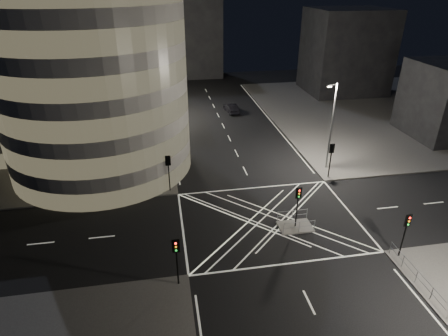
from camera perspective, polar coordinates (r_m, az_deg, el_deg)
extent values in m
plane|color=black|center=(35.27, 6.87, -7.87)|extent=(120.00, 120.00, 0.00)
cube|color=#4F4D4A|center=(61.43, -28.31, 4.75)|extent=(42.00, 42.00, 0.15)
cube|color=#4F4D4A|center=(69.44, 24.13, 7.97)|extent=(42.00, 42.00, 0.15)
cube|color=slate|center=(34.65, 10.78, -8.76)|extent=(3.00, 2.00, 0.15)
cylinder|color=gray|center=(42.77, -19.85, 15.55)|extent=(20.00, 20.00, 25.00)
cube|color=gray|center=(54.76, -29.06, 16.08)|extent=(20.00, 18.00, 25.00)
cube|color=gray|center=(71.29, -21.39, 18.17)|extent=(24.00, 16.00, 22.00)
cube|color=black|center=(77.10, 18.07, 16.56)|extent=(14.00, 12.00, 15.00)
cube|color=black|center=(86.40, -6.86, 19.55)|extent=(18.00, 8.00, 18.00)
cylinder|color=black|center=(40.96, -10.85, -0.22)|extent=(0.32, 0.32, 2.96)
ellipsoid|color=black|center=(39.84, -11.18, 3.16)|extent=(4.22, 4.22, 4.85)
cylinder|color=black|center=(46.20, -10.93, 3.69)|extent=(0.32, 0.32, 3.95)
ellipsoid|color=black|center=(44.98, -11.31, 7.69)|extent=(5.26, 5.26, 6.04)
cylinder|color=black|center=(51.93, -10.90, 5.83)|extent=(0.32, 0.32, 3.06)
ellipsoid|color=black|center=(51.03, -11.17, 8.68)|extent=(4.33, 4.33, 4.98)
cylinder|color=black|center=(57.46, -10.95, 8.31)|extent=(0.32, 0.32, 3.83)
ellipsoid|color=black|center=(56.46, -11.26, 11.64)|extent=(5.66, 5.66, 6.50)
cylinder|color=black|center=(63.27, -10.94, 9.75)|extent=(0.32, 0.32, 3.19)
ellipsoid|color=black|center=(62.56, -11.15, 12.05)|extent=(3.77, 3.77, 4.33)
cylinder|color=black|center=(38.98, -8.35, -1.47)|extent=(0.12, 0.12, 3.00)
cube|color=black|center=(38.09, -8.54, 1.11)|extent=(0.28, 0.22, 0.90)
cube|color=black|center=(38.09, -8.54, 1.11)|extent=(0.55, 0.04, 1.10)
cylinder|color=black|center=(27.76, -7.11, -14.82)|extent=(0.12, 0.12, 3.00)
cube|color=black|center=(26.50, -7.35, -11.68)|extent=(0.28, 0.22, 0.90)
cube|color=black|center=(26.50, -7.35, -11.68)|extent=(0.55, 0.04, 1.10)
cylinder|color=black|center=(42.87, 15.81, 0.51)|extent=(0.12, 0.12, 3.00)
cube|color=black|center=(42.07, 16.14, 2.88)|extent=(0.28, 0.22, 0.90)
cube|color=black|center=(42.07, 16.14, 2.88)|extent=(0.55, 0.04, 1.10)
cylinder|color=black|center=(33.00, 25.55, -9.99)|extent=(0.12, 0.12, 3.00)
cube|color=black|center=(31.95, 26.25, -7.17)|extent=(0.28, 0.22, 0.90)
cube|color=black|center=(31.95, 26.25, -7.17)|extent=(0.55, 0.04, 1.10)
cylinder|color=black|center=(33.77, 11.01, -6.59)|extent=(0.12, 0.12, 3.00)
cube|color=black|center=(32.74, 11.31, -3.75)|extent=(0.28, 0.22, 0.90)
cube|color=black|center=(32.74, 11.31, -3.75)|extent=(0.55, 0.04, 1.10)
cylinder|color=slate|center=(42.27, -9.92, 5.97)|extent=(0.20, 0.20, 10.00)
cylinder|color=slate|center=(40.80, -9.82, 12.38)|extent=(0.90, 0.10, 0.10)
cube|color=slate|center=(40.83, -9.16, 12.30)|extent=(0.50, 0.25, 0.18)
cube|color=white|center=(40.86, -9.15, 12.15)|extent=(0.42, 0.20, 0.05)
cylinder|color=slate|center=(59.45, -10.24, 12.12)|extent=(0.20, 0.20, 10.00)
cylinder|color=slate|center=(58.41, -10.18, 16.75)|extent=(0.90, 0.10, 0.10)
cube|color=slate|center=(58.43, -9.72, 16.69)|extent=(0.50, 0.25, 0.18)
cube|color=white|center=(58.45, -9.71, 16.58)|extent=(0.42, 0.20, 0.05)
cylinder|color=slate|center=(43.61, 16.05, 5.97)|extent=(0.20, 0.20, 10.00)
cylinder|color=slate|center=(42.00, 16.33, 12.12)|extent=(0.90, 0.10, 0.10)
cube|color=slate|center=(41.83, 15.75, 12.00)|extent=(0.50, 0.25, 0.18)
cube|color=white|center=(41.86, 15.73, 11.85)|extent=(0.42, 0.20, 0.05)
cube|color=slate|center=(30.23, 30.03, -17.34)|extent=(0.06, 11.70, 1.10)
cube|color=slate|center=(33.62, 11.39, -8.77)|extent=(2.80, 0.06, 1.10)
cube|color=slate|center=(34.98, 10.38, -7.09)|extent=(2.80, 0.06, 1.10)
imported|color=black|center=(62.72, 1.11, 9.11)|extent=(2.06, 4.57, 1.46)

